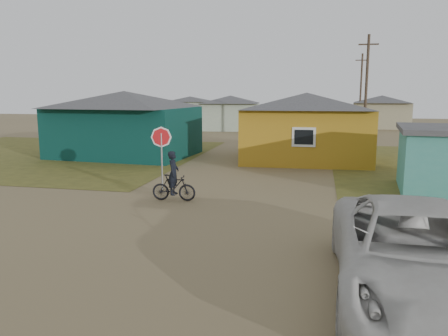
{
  "coord_description": "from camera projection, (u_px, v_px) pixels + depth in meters",
  "views": [
    {
      "loc": [
        3.23,
        -11.65,
        3.89
      ],
      "look_at": [
        0.05,
        3.0,
        1.3
      ],
      "focal_mm": 35.0,
      "sensor_mm": 36.0,
      "label": 1
    }
  ],
  "objects": [
    {
      "name": "grass_nw",
      "position": [
        44.0,
        154.0,
        28.01
      ],
      "size": [
        20.0,
        18.0,
        0.0
      ],
      "primitive_type": "cube",
      "color": "brown",
      "rests_on": "ground"
    },
    {
      "name": "house_teal",
      "position": [
        125.0,
        123.0,
        26.99
      ],
      "size": [
        8.93,
        7.08,
        4.0
      ],
      "color": "#082F2B",
      "rests_on": "ground"
    },
    {
      "name": "cyclist",
      "position": [
        174.0,
        183.0,
        15.84
      ],
      "size": [
        1.64,
        0.6,
        1.82
      ],
      "color": "black",
      "rests_on": "ground"
    },
    {
      "name": "vehicle",
      "position": [
        418.0,
        255.0,
        8.16
      ],
      "size": [
        3.07,
        6.53,
        1.8
      ],
      "primitive_type": "imported",
      "rotation": [
        0.0,
        0.0,
        -0.01
      ],
      "color": "#BCBCB8",
      "rests_on": "ground"
    },
    {
      "name": "utility_pole_near",
      "position": [
        366.0,
        89.0,
        31.68
      ],
      "size": [
        1.4,
        0.2,
        8.0
      ],
      "color": "#433428",
      "rests_on": "ground"
    },
    {
      "name": "stop_sign",
      "position": [
        161.0,
        144.0,
        17.5
      ],
      "size": [
        0.83,
        0.21,
        2.56
      ],
      "color": "gray",
      "rests_on": "ground"
    },
    {
      "name": "house_pale_west",
      "position": [
        230.0,
        112.0,
        46.24
      ],
      "size": [
        7.04,
        6.15,
        3.6
      ],
      "color": "#A0AF96",
      "rests_on": "ground"
    },
    {
      "name": "house_yellow",
      "position": [
        306.0,
        126.0,
        25.17
      ],
      "size": [
        7.72,
        6.76,
        3.9
      ],
      "color": "#B1801B",
      "rests_on": "ground"
    },
    {
      "name": "house_beige_east",
      "position": [
        381.0,
        111.0,
        48.67
      ],
      "size": [
        6.95,
        6.05,
        3.6
      ],
      "color": "tan",
      "rests_on": "ground"
    },
    {
      "name": "house_pale_north",
      "position": [
        190.0,
        109.0,
        59.48
      ],
      "size": [
        6.28,
        5.81,
        3.4
      ],
      "color": "#A0AF96",
      "rests_on": "ground"
    },
    {
      "name": "ground",
      "position": [
        200.0,
        230.0,
        12.56
      ],
      "size": [
        120.0,
        120.0,
        0.0
      ],
      "primitive_type": "plane",
      "color": "olive"
    },
    {
      "name": "utility_pole_far",
      "position": [
        361.0,
        90.0,
        46.88
      ],
      "size": [
        1.4,
        0.2,
        8.0
      ],
      "color": "#433428",
      "rests_on": "ground"
    }
  ]
}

